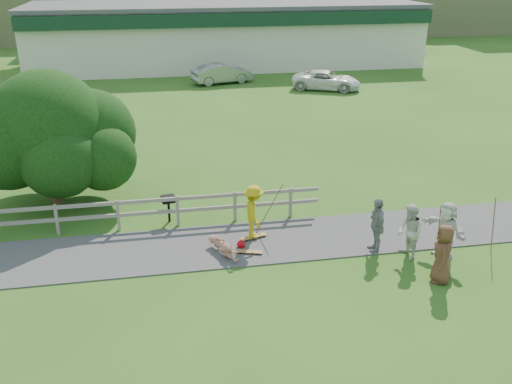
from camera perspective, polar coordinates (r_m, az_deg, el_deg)
ground at (r=17.32m, az=-0.44°, el=-7.48°), size 260.00×260.00×0.00m
path at (r=18.60m, az=-1.26°, el=-5.16°), size 34.00×3.00×0.04m
fence at (r=19.84m, az=-15.43°, el=-1.94°), size 15.05×0.10×1.10m
strip_mall at (r=50.52m, az=-3.04°, el=15.55°), size 32.50×10.75×5.10m
skater_rider at (r=18.52m, az=-0.23°, el=-2.27°), size 0.67×1.16×1.80m
skater_fallen at (r=17.85m, az=-3.25°, el=-5.52°), size 1.55×0.90×0.55m
spectator_a at (r=18.02m, az=15.13°, el=-3.89°), size 0.72×0.90×1.77m
spectator_b at (r=18.22m, az=11.98°, el=-3.23°), size 0.51×1.08×1.79m
spectator_c at (r=17.01m, az=18.18°, el=-5.90°), size 0.84×1.01×1.77m
spectator_d at (r=18.41m, az=18.47°, el=-3.62°), size 1.09×1.77×1.82m
car_silver at (r=42.71m, az=-3.44°, el=11.75°), size 4.66×2.65×1.45m
car_white at (r=40.87m, az=7.06°, el=11.03°), size 5.20×3.94×1.31m
tree at (r=22.37m, az=-19.76°, el=3.59°), size 6.78×6.78×3.82m
bbq at (r=20.17m, az=-8.71°, el=-1.66°), size 0.52×0.44×0.98m
longboard_rider at (r=18.89m, az=-0.23°, el=-4.60°), size 0.94×0.49×0.10m
longboard_fallen at (r=17.98m, az=-0.65°, el=-6.11°), size 0.84×0.42×0.09m
helmet at (r=18.30m, az=-1.51°, el=-5.26°), size 0.26×0.26×0.26m
pole_rider at (r=18.95m, az=1.33°, el=-1.41°), size 0.03×0.03×1.95m
pole_spec_left at (r=18.06m, az=17.77°, el=-3.96°), size 0.03×0.03×1.87m
pole_spec_right at (r=19.32m, az=22.64°, el=-2.98°), size 0.03×0.03×1.83m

